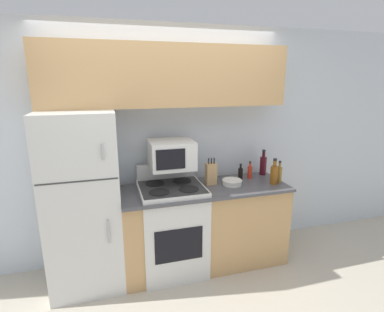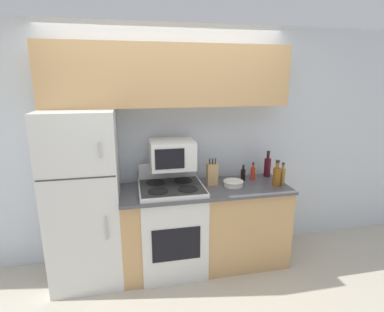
{
  "view_description": "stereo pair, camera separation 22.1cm",
  "coord_description": "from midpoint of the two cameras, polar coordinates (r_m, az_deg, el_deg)",
  "views": [
    {
      "loc": [
        -0.62,
        -2.5,
        1.99
      ],
      "look_at": [
        0.18,
        0.27,
        1.25
      ],
      "focal_mm": 28.0,
      "sensor_mm": 36.0,
      "label": 1
    },
    {
      "loc": [
        -0.41,
        -2.56,
        1.99
      ],
      "look_at": [
        0.18,
        0.27,
        1.25
      ],
      "focal_mm": 28.0,
      "sensor_mm": 36.0,
      "label": 2
    }
  ],
  "objects": [
    {
      "name": "wall_back",
      "position": [
        3.33,
        -2.68,
        2.03
      ],
      "size": [
        8.0,
        0.05,
        2.55
      ],
      "color": "silver",
      "rests_on": "ground_plane"
    },
    {
      "name": "bottle_whiskey",
      "position": [
        3.29,
        17.71,
        -3.67
      ],
      "size": [
        0.08,
        0.08,
        0.28
      ],
      "color": "brown",
      "rests_on": "lower_cabinets"
    },
    {
      "name": "knife_block",
      "position": [
        3.19,
        5.84,
        -3.47
      ],
      "size": [
        0.11,
        0.08,
        0.29
      ],
      "color": "tan",
      "rests_on": "lower_cabinets"
    },
    {
      "name": "refrigerator",
      "position": [
        3.09,
        -17.83,
        -7.71
      ],
      "size": [
        0.67,
        0.67,
        1.72
      ],
      "color": "silver",
      "rests_on": "ground_plane"
    },
    {
      "name": "bottle_wine_red",
      "position": [
        3.58,
        15.9,
        -1.94
      ],
      "size": [
        0.08,
        0.08,
        0.3
      ],
      "color": "#470F19",
      "rests_on": "lower_cabinets"
    },
    {
      "name": "upper_cabinets",
      "position": [
        3.06,
        -2.23,
        15.01
      ],
      "size": [
        2.42,
        0.34,
        0.6
      ],
      "color": "tan",
      "rests_on": "refrigerator"
    },
    {
      "name": "lower_cabinets",
      "position": [
        3.33,
        4.45,
        -13.17
      ],
      "size": [
        1.75,
        0.63,
        0.9
      ],
      "color": "tan",
      "rests_on": "ground_plane"
    },
    {
      "name": "bottle_vinegar",
      "position": [
        3.36,
        18.67,
        -3.66
      ],
      "size": [
        0.06,
        0.06,
        0.24
      ],
      "color": "olive",
      "rests_on": "lower_cabinets"
    },
    {
      "name": "ground_plane",
      "position": [
        3.26,
        -0.3,
        -23.19
      ],
      "size": [
        12.0,
        12.0,
        0.0
      ],
      "primitive_type": "plane",
      "color": "beige"
    },
    {
      "name": "bowl",
      "position": [
        3.21,
        9.85,
        -5.13
      ],
      "size": [
        0.21,
        0.21,
        0.06
      ],
      "color": "silver",
      "rests_on": "lower_cabinets"
    },
    {
      "name": "microwave",
      "position": [
        3.05,
        -1.83,
        0.35
      ],
      "size": [
        0.44,
        0.39,
        0.28
      ],
      "color": "silver",
      "rests_on": "stove"
    },
    {
      "name": "stove",
      "position": [
        3.23,
        -1.84,
        -13.32
      ],
      "size": [
        0.65,
        0.62,
        1.1
      ],
      "color": "silver",
      "rests_on": "ground_plane"
    },
    {
      "name": "bottle_hot_sauce",
      "position": [
        3.42,
        13.33,
        -3.21
      ],
      "size": [
        0.05,
        0.05,
        0.2
      ],
      "color": "red",
      "rests_on": "lower_cabinets"
    },
    {
      "name": "bottle_soy_sauce",
      "position": [
        3.38,
        11.55,
        -3.47
      ],
      "size": [
        0.05,
        0.05,
        0.18
      ],
      "color": "black",
      "rests_on": "lower_cabinets"
    }
  ]
}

